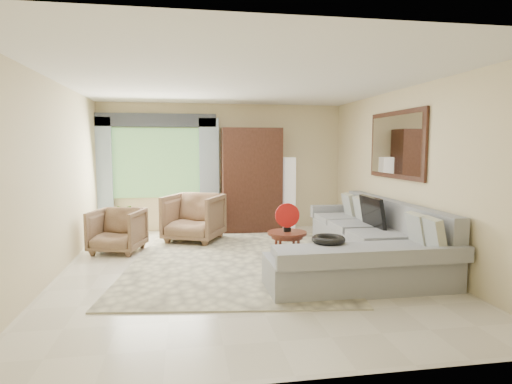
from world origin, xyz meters
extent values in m
plane|color=silver|center=(0.00, 0.00, 0.00)|extent=(6.00, 6.00, 0.00)
cube|color=beige|center=(-0.08, 0.37, 0.01)|extent=(3.50, 4.36, 0.02)
cube|color=gray|center=(2.00, 0.50, 0.20)|extent=(0.90, 2.40, 0.40)
cube|color=gray|center=(1.30, -1.10, 0.20)|extent=(2.30, 0.80, 0.40)
cube|color=gray|center=(2.35, 0.10, 0.65)|extent=(0.20, 3.20, 0.50)
cube|color=gray|center=(2.00, 1.78, 0.51)|extent=(0.90, 0.16, 0.22)
cube|color=gray|center=(1.30, -1.55, 0.49)|extent=(2.30, 0.10, 0.18)
cube|color=black|center=(2.05, 0.23, 0.72)|extent=(0.14, 0.74, 0.48)
torus|color=black|center=(1.00, -0.76, 0.55)|extent=(0.43, 0.43, 0.09)
cylinder|color=#4B1D14|center=(0.60, -0.20, 0.53)|extent=(0.55, 0.55, 0.04)
cylinder|color=#4B1D14|center=(0.60, -0.20, 0.25)|extent=(0.36, 0.36, 0.49)
cylinder|color=red|center=(0.60, -0.20, 0.78)|extent=(0.34, 0.04, 0.34)
imported|color=#7E6144|center=(-1.89, 1.26, 0.36)|extent=(0.95, 0.96, 0.71)
imported|color=olive|center=(-0.64, 1.89, 0.44)|extent=(1.25, 1.26, 0.87)
imported|color=#999999|center=(-2.03, 2.79, 0.29)|extent=(0.55, 0.49, 0.59)
cube|color=black|center=(0.55, 2.72, 1.05)|extent=(1.20, 0.55, 2.10)
cube|color=silver|center=(1.35, 2.78, 0.75)|extent=(0.24, 0.24, 1.50)
cube|color=#669E59|center=(-1.35, 2.97, 1.40)|extent=(1.80, 0.04, 1.40)
cube|color=#9EB7CC|center=(-2.40, 2.88, 1.15)|extent=(0.40, 0.08, 2.30)
cube|color=#9EB7CC|center=(-0.30, 2.88, 1.15)|extent=(0.40, 0.08, 2.30)
cube|color=#1E232D|center=(-1.35, 2.90, 2.25)|extent=(2.40, 0.12, 0.26)
cube|color=black|center=(2.47, 0.35, 1.75)|extent=(0.04, 1.70, 1.05)
cube|color=white|center=(2.45, 0.35, 1.75)|extent=(0.02, 1.54, 0.90)
camera|label=1|loc=(-0.79, -5.89, 1.72)|focal=30.00mm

